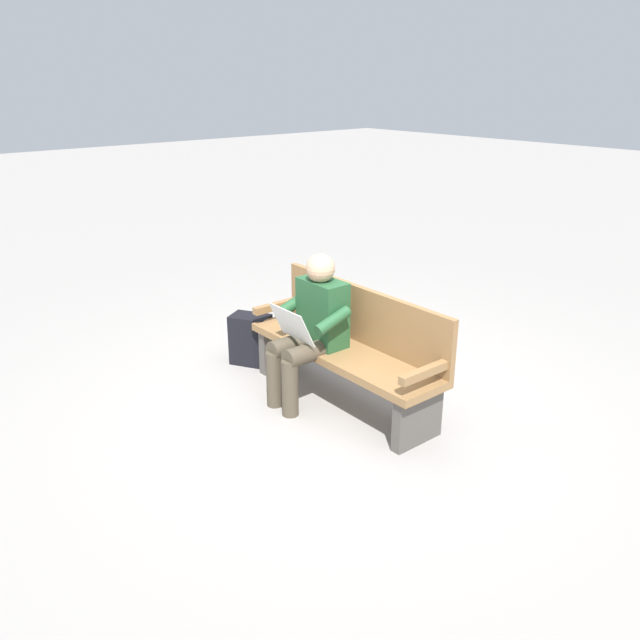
# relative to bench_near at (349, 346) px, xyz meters

# --- Properties ---
(ground_plane) EXTENTS (40.00, 40.00, 0.00)m
(ground_plane) POSITION_rel_bench_near_xyz_m (0.00, 0.07, -0.46)
(ground_plane) COLOR gray
(bench_near) EXTENTS (1.81, 0.52, 0.90)m
(bench_near) POSITION_rel_bench_near_xyz_m (0.00, 0.00, 0.00)
(bench_near) COLOR olive
(bench_near) RESTS_ON ground
(person_seated) EXTENTS (0.58, 0.58, 1.18)m
(person_seated) POSITION_rel_bench_near_xyz_m (0.19, 0.23, 0.17)
(person_seated) COLOR #23512D
(person_seated) RESTS_ON ground
(backpack) EXTENTS (0.40, 0.37, 0.45)m
(backpack) POSITION_rel_bench_near_xyz_m (1.07, 0.19, -0.24)
(backpack) COLOR black
(backpack) RESTS_ON ground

